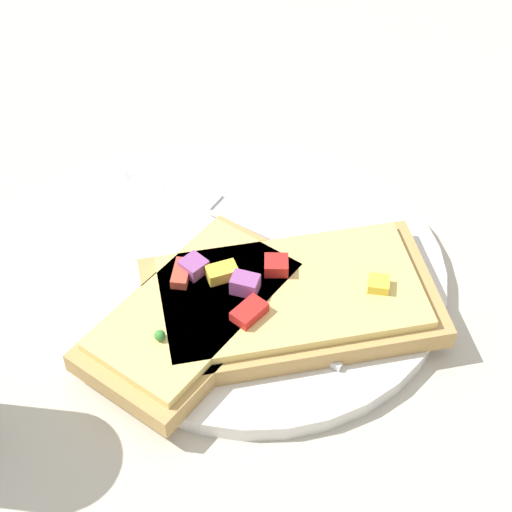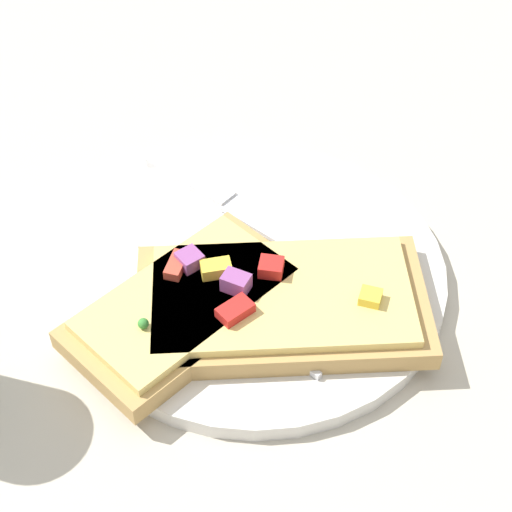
{
  "view_description": "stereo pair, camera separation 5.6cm",
  "coord_description": "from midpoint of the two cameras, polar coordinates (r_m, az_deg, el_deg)",
  "views": [
    {
      "loc": [
        0.2,
        0.33,
        0.43
      ],
      "look_at": [
        0.0,
        0.0,
        0.02
      ],
      "focal_mm": 60.0,
      "sensor_mm": 36.0,
      "label": 1
    },
    {
      "loc": [
        0.15,
        0.36,
        0.43
      ],
      "look_at": [
        0.0,
        0.0,
        0.02
      ],
      "focal_mm": 60.0,
      "sensor_mm": 36.0,
      "label": 2
    }
  ],
  "objects": [
    {
      "name": "crumb_scatter",
      "position": [
        0.54,
        2.96,
        -3.65
      ],
      "size": [
        0.05,
        0.08,
        0.01
      ],
      "color": "tan",
      "rests_on": "plate"
    },
    {
      "name": "ground_plane",
      "position": [
        0.58,
        2.78,
        -1.65
      ],
      "size": [
        4.0,
        4.0,
        0.0
      ],
      "primitive_type": "plane",
      "color": "#BCB29E"
    },
    {
      "name": "plate",
      "position": [
        0.57,
        2.8,
        -1.25
      ],
      "size": [
        0.25,
        0.25,
        0.01
      ],
      "color": "silver",
      "rests_on": "ground"
    },
    {
      "name": "pizza_slice_main",
      "position": [
        0.54,
        4.22,
        -3.41
      ],
      "size": [
        0.21,
        0.15,
        0.03
      ],
      "rotation": [
        0.0,
        0.0,
        5.95
      ],
      "color": "tan",
      "rests_on": "plate"
    },
    {
      "name": "fork",
      "position": [
        0.55,
        0.32,
        -2.42
      ],
      "size": [
        0.11,
        0.19,
        0.01
      ],
      "rotation": [
        0.0,
        0.0,
        8.33
      ],
      "color": "silver",
      "rests_on": "plate"
    },
    {
      "name": "pizza_slice_corner",
      "position": [
        0.53,
        -1.68,
        -3.46
      ],
      "size": [
        0.17,
        0.13,
        0.03
      ],
      "rotation": [
        0.0,
        0.0,
        0.4
      ],
      "color": "tan",
      "rests_on": "plate"
    },
    {
      "name": "knife",
      "position": [
        0.61,
        1.42,
        3.17
      ],
      "size": [
        0.11,
        0.19,
        0.01
      ],
      "rotation": [
        0.0,
        0.0,
        8.34
      ],
      "color": "silver",
      "rests_on": "plate"
    }
  ]
}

